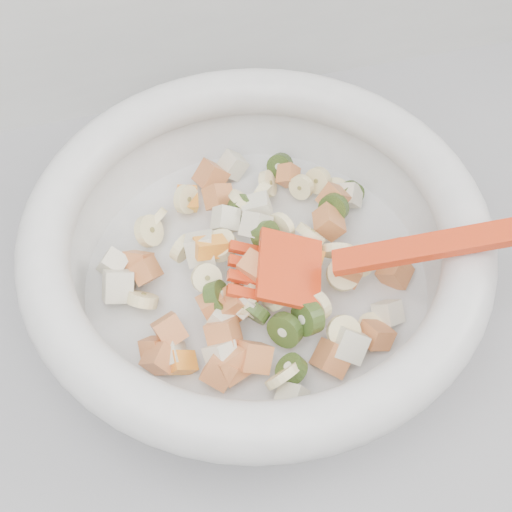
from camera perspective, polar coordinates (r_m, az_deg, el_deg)
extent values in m
cube|color=gray|center=(1.03, 10.73, -15.59)|extent=(2.00, 0.60, 0.90)
cylinder|color=silver|center=(0.60, 0.00, -2.16)|extent=(0.30, 0.30, 0.02)
torus|color=silver|center=(0.54, 0.00, 1.90)|extent=(0.36, 0.36, 0.04)
cylinder|color=#F0EAA0|center=(0.64, 5.00, 6.04)|extent=(0.03, 0.03, 0.03)
cylinder|color=#F0EAA0|center=(0.57, -9.03, -3.49)|extent=(0.03, 0.03, 0.03)
cylinder|color=#F0EAA0|center=(0.61, -8.56, 1.99)|extent=(0.03, 0.04, 0.03)
cylinder|color=#F0EAA0|center=(0.62, -8.14, 2.78)|extent=(0.03, 0.03, 0.04)
cylinder|color=#F0EAA0|center=(0.54, 7.03, -6.03)|extent=(0.03, 0.03, 0.03)
cylinder|color=#F0EAA0|center=(0.58, -5.92, 0.60)|extent=(0.03, 0.02, 0.03)
cylinder|color=#F0EAA0|center=(0.64, 6.40, 5.26)|extent=(0.03, 0.03, 0.01)
cylinder|color=#F0EAA0|center=(0.56, 9.40, -5.68)|extent=(0.04, 0.04, 0.01)
cylinder|color=#F0EAA0|center=(0.58, 1.91, 2.19)|extent=(0.02, 0.04, 0.04)
cylinder|color=#F0EAA0|center=(0.58, 8.38, -0.38)|extent=(0.04, 0.03, 0.03)
cylinder|color=#F0EAA0|center=(0.61, 0.40, 4.93)|extent=(0.03, 0.02, 0.03)
cylinder|color=#F0EAA0|center=(0.63, 0.95, 5.80)|extent=(0.02, 0.03, 0.03)
cylinder|color=#F0EAA0|center=(0.60, -1.06, 4.42)|extent=(0.03, 0.03, 0.03)
cylinder|color=#F0EAA0|center=(0.57, -2.83, 0.85)|extent=(0.04, 0.04, 0.02)
cylinder|color=#F0EAA0|center=(0.57, 6.54, 0.41)|extent=(0.03, 0.02, 0.03)
cylinder|color=#F0EAA0|center=(0.62, -5.60, 4.54)|extent=(0.03, 0.03, 0.03)
cylinder|color=#F0EAA0|center=(0.53, 2.11, -9.60)|extent=(0.03, 0.03, 0.03)
cylinder|color=#F0EAA0|center=(0.57, 4.39, 1.72)|extent=(0.03, 0.04, 0.03)
cylinder|color=#F0EAA0|center=(0.57, 7.01, -1.44)|extent=(0.03, 0.03, 0.02)
cylinder|color=#F0EAA0|center=(0.54, -0.81, -3.47)|extent=(0.02, 0.04, 0.04)
cylinder|color=#F0EAA0|center=(0.55, -3.99, -1.79)|extent=(0.03, 0.03, 0.03)
cylinder|color=#F0EAA0|center=(0.54, 1.61, -3.27)|extent=(0.03, 0.03, 0.03)
cylinder|color=#F0EAA0|center=(0.63, 3.65, 5.53)|extent=(0.03, 0.02, 0.03)
cylinder|color=#F0EAA0|center=(0.54, 4.84, -3.96)|extent=(0.02, 0.03, 0.04)
cube|color=#D67443|center=(0.60, 10.80, 0.08)|extent=(0.03, 0.03, 0.04)
cube|color=#D67443|center=(0.62, 6.25, 4.57)|extent=(0.03, 0.03, 0.03)
cube|color=#D67443|center=(0.58, -8.76, -1.19)|extent=(0.03, 0.03, 0.03)
cube|color=#D67443|center=(0.64, 2.59, 6.46)|extent=(0.03, 0.02, 0.03)
cube|color=#D67443|center=(0.65, -3.62, 6.37)|extent=(0.03, 0.03, 0.03)
cube|color=#D67443|center=(0.62, -3.01, 4.75)|extent=(0.03, 0.03, 0.03)
cube|color=#D67443|center=(0.55, -8.11, -7.48)|extent=(0.02, 0.03, 0.03)
cube|color=#D67443|center=(0.53, -2.03, -8.66)|extent=(0.03, 0.04, 0.03)
cube|color=#D67443|center=(0.56, 9.58, -6.26)|extent=(0.03, 0.03, 0.03)
cube|color=#D67443|center=(0.60, 5.87, 2.72)|extent=(0.03, 0.03, 0.03)
cube|color=#D67443|center=(0.54, -0.25, -0.97)|extent=(0.03, 0.03, 0.02)
cube|color=#D67443|center=(0.59, -9.43, -0.63)|extent=(0.03, 0.03, 0.03)
cube|color=#D67443|center=(0.57, 7.53, -1.22)|extent=(0.03, 0.03, 0.02)
cube|color=#D67443|center=(0.54, -1.65, -3.72)|extent=(0.03, 0.02, 0.03)
cube|color=#D67443|center=(0.60, 11.05, -1.25)|extent=(0.04, 0.03, 0.03)
cube|color=#D67443|center=(0.54, -7.75, -8.14)|extent=(0.03, 0.03, 0.03)
cube|color=#D67443|center=(0.54, -0.30, -8.07)|extent=(0.03, 0.03, 0.04)
cube|color=#D67443|center=(0.54, -2.64, -6.14)|extent=(0.03, 0.03, 0.03)
cube|color=#D67443|center=(0.53, -2.94, -9.14)|extent=(0.03, 0.03, 0.03)
cube|color=#D67443|center=(0.54, -3.47, -3.99)|extent=(0.02, 0.02, 0.03)
cube|color=#D67443|center=(0.55, -6.95, -5.91)|extent=(0.03, 0.03, 0.03)
cube|color=#D67443|center=(0.54, 6.08, -8.14)|extent=(0.03, 0.04, 0.04)
cylinder|color=#58872D|center=(0.60, -1.13, 3.77)|extent=(0.03, 0.02, 0.03)
cylinder|color=#58872D|center=(0.54, 4.17, -4.95)|extent=(0.03, 0.04, 0.03)
cylinder|color=#58872D|center=(0.54, -0.17, -4.42)|extent=(0.03, 0.03, 0.04)
cylinder|color=#58872D|center=(0.65, 1.93, 7.23)|extent=(0.03, 0.02, 0.03)
cylinder|color=#58872D|center=(0.53, 2.84, -9.03)|extent=(0.03, 0.03, 0.02)
cylinder|color=#58872D|center=(0.54, 2.34, -5.94)|extent=(0.03, 0.03, 0.04)
cylinder|color=#58872D|center=(0.64, 7.60, 4.95)|extent=(0.03, 0.02, 0.03)
cylinder|color=#58872D|center=(0.61, 6.23, 3.81)|extent=(0.03, 0.03, 0.03)
cylinder|color=#58872D|center=(0.54, -3.10, -3.29)|extent=(0.03, 0.04, 0.03)
cylinder|color=#58872D|center=(0.56, 0.75, 1.73)|extent=(0.03, 0.03, 0.03)
cube|color=beige|center=(0.53, 2.89, -11.18)|extent=(0.03, 0.02, 0.03)
cube|color=beige|center=(0.59, -2.45, 2.96)|extent=(0.03, 0.03, 0.03)
cube|color=beige|center=(0.57, -0.01, 2.43)|extent=(0.03, 0.03, 0.03)
cube|color=beige|center=(0.58, -11.00, -2.38)|extent=(0.03, 0.03, 0.04)
cube|color=beige|center=(0.63, 7.37, 4.81)|extent=(0.03, 0.03, 0.03)
cube|color=beige|center=(0.54, -0.91, -3.66)|extent=(0.03, 0.02, 0.03)
cube|color=beige|center=(0.54, -2.85, -5.03)|extent=(0.03, 0.02, 0.02)
cube|color=beige|center=(0.53, -2.77, -8.03)|extent=(0.03, 0.03, 0.03)
cube|color=beige|center=(0.59, 0.13, 3.67)|extent=(0.03, 0.03, 0.03)
cube|color=beige|center=(0.57, 10.51, -4.50)|extent=(0.02, 0.03, 0.03)
cube|color=beige|center=(0.55, -6.85, -7.93)|extent=(0.03, 0.02, 0.03)
cube|color=beige|center=(0.59, -11.38, -0.61)|extent=(0.03, 0.03, 0.03)
cube|color=beige|center=(0.57, -4.44, 0.59)|extent=(0.03, 0.03, 0.03)
cube|color=beige|center=(0.54, 7.43, -7.03)|extent=(0.03, 0.04, 0.04)
cube|color=beige|center=(0.65, -1.89, 7.27)|extent=(0.03, 0.02, 0.03)
cube|color=yellow|center=(0.56, -3.71, 0.70)|extent=(0.03, 0.02, 0.02)
cube|color=yellow|center=(0.54, -5.96, -8.47)|extent=(0.02, 0.02, 0.02)
cube|color=yellow|center=(0.56, 4.34, -0.49)|extent=(0.03, 0.03, 0.02)
cube|color=yellow|center=(0.63, -5.53, 4.60)|extent=(0.02, 0.03, 0.02)
cube|color=red|center=(0.54, 2.70, -1.08)|extent=(0.07, 0.07, 0.03)
cube|color=red|center=(0.55, -0.88, 0.56)|extent=(0.03, 0.02, 0.01)
cube|color=red|center=(0.55, -0.93, -0.59)|extent=(0.03, 0.02, 0.01)
cube|color=red|center=(0.54, -0.98, -1.77)|extent=(0.03, 0.02, 0.01)
cube|color=red|center=(0.53, -1.03, -2.98)|extent=(0.03, 0.02, 0.01)
cube|color=red|center=(0.53, 15.82, 1.13)|extent=(0.17, 0.07, 0.07)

